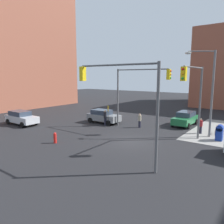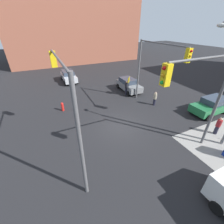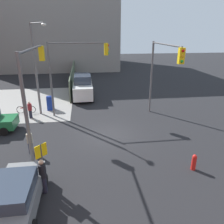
{
  "view_description": "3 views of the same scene",
  "coord_description": "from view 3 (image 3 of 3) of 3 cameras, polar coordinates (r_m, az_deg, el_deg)",
  "views": [
    {
      "loc": [
        9.66,
        -15.89,
        5.66
      ],
      "look_at": [
        -2.01,
        -0.01,
        2.45
      ],
      "focal_mm": 35.0,
      "sensor_mm": 36.0,
      "label": 1
    },
    {
      "loc": [
        9.44,
        -5.32,
        7.8
      ],
      "look_at": [
        0.0,
        -0.9,
        1.67
      ],
      "focal_mm": 24.0,
      "sensor_mm": 36.0,
      "label": 2
    },
    {
      "loc": [
        -14.71,
        1.7,
        7.34
      ],
      "look_at": [
        -1.56,
        -0.05,
        2.38
      ],
      "focal_mm": 35.0,
      "sensor_mm": 36.0,
      "label": 3
    }
  ],
  "objects": [
    {
      "name": "sidewalk_corner",
      "position": [
        25.87,
        -23.63,
        2.25
      ],
      "size": [
        12.0,
        12.0,
        0.01
      ],
      "primitive_type": "cube",
      "color": "gray",
      "rests_on": "ground"
    },
    {
      "name": "coupe_gray",
      "position": [
        10.64,
        -23.81,
        -19.21
      ],
      "size": [
        4.12,
        2.02,
        1.62
      ],
      "color": "slate",
      "rests_on": "ground"
    },
    {
      "name": "traffic_signal_se_corner",
      "position": [
        18.14,
        12.76,
        11.53
      ],
      "size": [
        6.14,
        0.36,
        6.5
      ],
      "color": "#59595B",
      "rests_on": "ground"
    },
    {
      "name": "pedestrian_crossing",
      "position": [
        11.16,
        -17.63,
        -15.57
      ],
      "size": [
        0.36,
        0.36,
        1.81
      ],
      "rotation": [
        0.0,
        0.0,
        0.99
      ],
      "color": "black",
      "rests_on": "ground"
    },
    {
      "name": "traffic_signal_nw_corner",
      "position": [
        13.23,
        -19.82,
        7.68
      ],
      "size": [
        6.31,
        0.36,
        6.5
      ],
      "color": "#59595B",
      "rests_on": "ground"
    },
    {
      "name": "street_lamp_corner",
      "position": [
        20.16,
        -19.05,
        11.88
      ],
      "size": [
        2.35,
        1.65,
        8.0
      ],
      "color": "slate",
      "rests_on": "ground"
    },
    {
      "name": "bicycle_leaning_on_fence",
      "position": [
        22.17,
        -21.5,
        0.62
      ],
      "size": [
        0.05,
        1.75,
        0.97
      ],
      "color": "black",
      "rests_on": "ground"
    },
    {
      "name": "pedestrian_waiting",
      "position": [
        20.58,
        -20.63,
        0.57
      ],
      "size": [
        0.36,
        0.36,
        1.54
      ],
      "rotation": [
        0.0,
        0.0,
        4.5
      ],
      "color": "maroon",
      "rests_on": "ground"
    },
    {
      "name": "mailbox_blue",
      "position": [
        22.16,
        -15.79,
        2.43
      ],
      "size": [
        0.56,
        0.64,
        1.43
      ],
      "color": "navy",
      "rests_on": "ground"
    },
    {
      "name": "building_loft_east",
      "position": [
        50.99,
        -14.29,
        22.1
      ],
      "size": [
        20.0,
        24.0,
        18.58
      ],
      "color": "gray",
      "rests_on": "ground"
    },
    {
      "name": "warning_sign_two_way",
      "position": [
        11.12,
        -17.84,
        -11.46
      ],
      "size": [
        0.48,
        0.48,
        2.4
      ],
      "color": "#4C4C4C",
      "rests_on": "ground"
    },
    {
      "name": "van_white_delivery",
      "position": [
        25.48,
        -7.63,
        6.54
      ],
      "size": [
        5.4,
        2.32,
        2.62
      ],
      "color": "white",
      "rests_on": "ground"
    },
    {
      "name": "pedestrian_walking_north",
      "position": [
        14.71,
        -20.65,
        -7.31
      ],
      "size": [
        0.36,
        0.36,
        1.57
      ],
      "rotation": [
        0.0,
        0.0,
        5.66
      ],
      "color": "#9E937A",
      "rests_on": "ground"
    },
    {
      "name": "ground_plane",
      "position": [
        16.52,
        -0.89,
        -5.89
      ],
      "size": [
        120.0,
        120.0,
        0.0
      ],
      "primitive_type": "plane",
      "color": "black"
    },
    {
      "name": "construction_fence",
      "position": [
        32.27,
        -10.23,
        9.19
      ],
      "size": [
        17.88,
        0.12,
        2.4
      ],
      "primitive_type": "cube",
      "color": "#56664C",
      "rests_on": "ground"
    },
    {
      "name": "fire_hydrant",
      "position": [
        13.26,
        20.62,
        -12.1
      ],
      "size": [
        0.26,
        0.26,
        0.94
      ],
      "color": "red",
      "rests_on": "ground"
    },
    {
      "name": "traffic_signal_ne_corner",
      "position": [
        19.42,
        -10.17,
        12.1
      ],
      "size": [
        0.36,
        5.2,
        6.5
      ],
      "color": "#59595B",
      "rests_on": "ground"
    }
  ]
}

